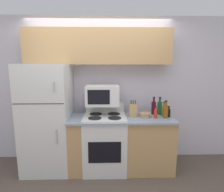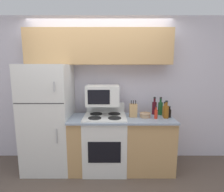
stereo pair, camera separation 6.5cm
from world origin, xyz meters
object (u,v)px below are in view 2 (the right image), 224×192
Objects in this scene: bottle_wine_red at (154,108)px; bottle_hot_sauce at (156,114)px; bottle_soy_sauce at (169,113)px; bottle_vinegar at (164,111)px; stove at (105,142)px; bowl at (145,115)px; microwave at (103,95)px; knife_block at (133,110)px; bottle_wine_green at (160,108)px; refrigerator at (49,118)px; bottle_whiskey at (166,111)px.

bottle_wine_red is 1.50× the size of bottle_hot_sauce.
bottle_wine_red is 1.67× the size of bottle_soy_sauce.
bottle_wine_red is 1.25× the size of bottle_vinegar.
bowl is at bearing 1.32° from stove.
bottle_soy_sauce is at bearing -34.87° from bottle_vinegar.
microwave reaches higher than knife_block.
bowl is at bearing -151.01° from bottle_wine_green.
bottle_wine_red reaches higher than stove.
microwave is at bearing 173.98° from bowl.
bottle_vinegar is at bearing -0.51° from refrigerator.
microwave is 0.75m from bowl.
bottle_wine_red reaches higher than bottle_whiskey.
refrigerator is at bearing -179.30° from microwave.
bottle_wine_red is (0.38, 0.15, 0.01)m from knife_block.
bottle_soy_sauce is 0.09m from bottle_whiskey.
bottle_vinegar is (0.96, 0.06, 0.51)m from stove.
bottle_soy_sauce is (0.58, -0.03, -0.04)m from knife_block.
bottle_wine_green is at bearing 122.58° from bottle_soy_sauce.
knife_block is 1.36× the size of bottle_hot_sauce.
microwave is 2.18× the size of bottle_vinegar.
knife_block is at bearing -157.85° from bottle_wine_red.
knife_block reaches higher than stove.
refrigerator is at bearing 178.08° from bottle_soy_sauce.
bottle_wine_red reaches higher than bowl.
stove is 0.94m from bottle_hot_sauce.
knife_block reaches higher than bowl.
microwave is 1.10m from bottle_soy_sauce.
bowl is 0.39m from bottle_soy_sauce.
bottle_wine_red is 0.27m from bottle_soy_sauce.
bottle_vinegar is (1.89, -0.02, 0.12)m from refrigerator.
bottle_whiskey is at bearing -9.00° from bowl.
knife_block is 0.51m from bottle_vinegar.
bottle_soy_sauce is 0.09m from bottle_vinegar.
bottle_whiskey is at bearing -3.37° from refrigerator.
bottle_soy_sauce is at bearing 17.52° from bottle_hot_sauce.
knife_block is at bearing -164.32° from bottle_wine_green.
stove is at bearing 175.43° from bottle_hot_sauce.
stove is at bearing -4.68° from refrigerator.
stove is at bearing -167.04° from bottle_wine_red.
bottle_wine_red is at bearing 22.15° from knife_block.
refrigerator reaches higher than bottle_hot_sauce.
bottle_vinegar is (-0.07, 0.05, 0.02)m from bottle_soy_sauce.
microwave is at bearing 169.76° from bottle_hot_sauce.
refrigerator is 9.34× the size of bowl.
knife_block is 0.97× the size of bottle_whiskey.
bottle_soy_sauce is at bearing -2.78° from knife_block.
stove is 5.36× the size of bottle_hot_sauce.
bottle_wine_red is at bearing 3.75° from refrigerator.
stove is at bearing -178.68° from bowl.
bottle_vinegar is at bearing -45.42° from bottle_wine_red.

